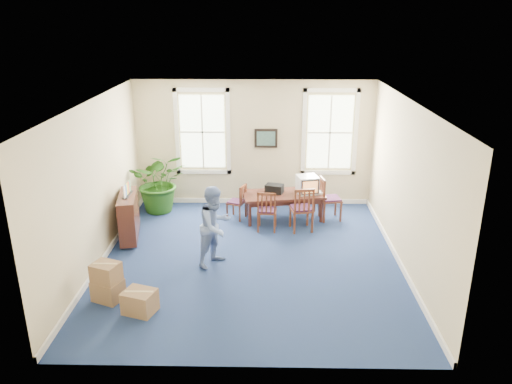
{
  "coord_description": "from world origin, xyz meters",
  "views": [
    {
      "loc": [
        0.29,
        -9.05,
        4.74
      ],
      "look_at": [
        0.1,
        0.6,
        1.25
      ],
      "focal_mm": 35.0,
      "sensor_mm": 36.0,
      "label": 1
    }
  ],
  "objects_px": {
    "crt_tv": "(307,185)",
    "potted_plant": "(160,182)",
    "man": "(215,226)",
    "credenza": "(129,219)",
    "chair_near_left": "(267,210)",
    "conference_table": "(283,206)",
    "cardboard_boxes": "(119,278)"
  },
  "relations": [
    {
      "from": "cardboard_boxes",
      "to": "crt_tv",
      "type": "bearing_deg",
      "value": 45.88
    },
    {
      "from": "chair_near_left",
      "to": "man",
      "type": "xyz_separation_m",
      "value": [
        -1.01,
        -1.67,
        0.33
      ]
    },
    {
      "from": "crt_tv",
      "to": "cardboard_boxes",
      "type": "bearing_deg",
      "value": -147.75
    },
    {
      "from": "potted_plant",
      "to": "cardboard_boxes",
      "type": "relative_size",
      "value": 1.2
    },
    {
      "from": "man",
      "to": "cardboard_boxes",
      "type": "xyz_separation_m",
      "value": [
        -1.57,
        -1.28,
        -0.44
      ]
    },
    {
      "from": "credenza",
      "to": "cardboard_boxes",
      "type": "bearing_deg",
      "value": -90.01
    },
    {
      "from": "crt_tv",
      "to": "man",
      "type": "distance_m",
      "value": 3.08
    },
    {
      "from": "credenza",
      "to": "potted_plant",
      "type": "bearing_deg",
      "value": 67.6
    },
    {
      "from": "chair_near_left",
      "to": "potted_plant",
      "type": "distance_m",
      "value": 2.9
    },
    {
      "from": "conference_table",
      "to": "credenza",
      "type": "distance_m",
      "value": 3.63
    },
    {
      "from": "conference_table",
      "to": "potted_plant",
      "type": "relative_size",
      "value": 1.24
    },
    {
      "from": "man",
      "to": "credenza",
      "type": "relative_size",
      "value": 1.32
    },
    {
      "from": "conference_table",
      "to": "chair_near_left",
      "type": "height_order",
      "value": "chair_near_left"
    },
    {
      "from": "conference_table",
      "to": "man",
      "type": "height_order",
      "value": "man"
    },
    {
      "from": "credenza",
      "to": "potted_plant",
      "type": "distance_m",
      "value": 1.75
    },
    {
      "from": "conference_table",
      "to": "cardboard_boxes",
      "type": "bearing_deg",
      "value": -138.8
    },
    {
      "from": "conference_table",
      "to": "man",
      "type": "xyz_separation_m",
      "value": [
        -1.41,
        -2.33,
        0.48
      ]
    },
    {
      "from": "crt_tv",
      "to": "potted_plant",
      "type": "distance_m",
      "value": 3.65
    },
    {
      "from": "man",
      "to": "potted_plant",
      "type": "height_order",
      "value": "man"
    },
    {
      "from": "crt_tv",
      "to": "cardboard_boxes",
      "type": "distance_m",
      "value": 5.11
    },
    {
      "from": "credenza",
      "to": "conference_table",
      "type": "bearing_deg",
      "value": 9.34
    },
    {
      "from": "potted_plant",
      "to": "man",
      "type": "bearing_deg",
      "value": -59.36
    },
    {
      "from": "credenza",
      "to": "man",
      "type": "bearing_deg",
      "value": -39.14
    },
    {
      "from": "conference_table",
      "to": "chair_near_left",
      "type": "relative_size",
      "value": 1.98
    },
    {
      "from": "conference_table",
      "to": "cardboard_boxes",
      "type": "height_order",
      "value": "cardboard_boxes"
    },
    {
      "from": "crt_tv",
      "to": "man",
      "type": "height_order",
      "value": "man"
    },
    {
      "from": "crt_tv",
      "to": "potted_plant",
      "type": "bearing_deg",
      "value": 159.82
    },
    {
      "from": "potted_plant",
      "to": "crt_tv",
      "type": "bearing_deg",
      "value": -6.55
    },
    {
      "from": "crt_tv",
      "to": "man",
      "type": "xyz_separation_m",
      "value": [
        -1.97,
        -2.37,
        -0.05
      ]
    },
    {
      "from": "credenza",
      "to": "chair_near_left",
      "type": "bearing_deg",
      "value": 0.33
    },
    {
      "from": "chair_near_left",
      "to": "credenza",
      "type": "xyz_separation_m",
      "value": [
        -3.02,
        -0.57,
        -0.0
      ]
    },
    {
      "from": "chair_near_left",
      "to": "potted_plant",
      "type": "height_order",
      "value": "potted_plant"
    }
  ]
}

